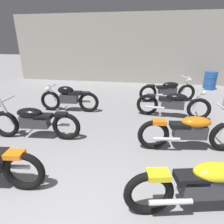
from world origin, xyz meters
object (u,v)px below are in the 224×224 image
object	(u,v)px
oil_drum	(210,81)
motorcycle_right_row_0	(207,184)
motorcycle_right_row_3	(168,90)
motorcycle_left_row_1	(34,121)
motorcycle_left_row_2	(69,98)
motorcycle_right_row_1	(191,131)
motorcycle_right_row_2	(173,103)

from	to	relation	value
oil_drum	motorcycle_right_row_0	bearing A→B (deg)	-106.47
motorcycle_right_row_3	motorcycle_left_row_1	bearing A→B (deg)	-133.61
motorcycle_left_row_2	motorcycle_right_row_1	bearing A→B (deg)	-28.39
motorcycle_left_row_1	motorcycle_right_row_2	size ratio (longest dim) A/B	1.00
motorcycle_right_row_3	motorcycle_right_row_0	bearing A→B (deg)	-90.18
motorcycle_right_row_2	motorcycle_left_row_1	bearing A→B (deg)	-150.24
motorcycle_right_row_1	oil_drum	distance (m)	6.29
motorcycle_left_row_1	motorcycle_right_row_3	xyz separation A→B (m)	(3.40, 3.57, 0.00)
motorcycle_left_row_1	motorcycle_right_row_3	size ratio (longest dim) A/B	1.02
motorcycle_right_row_1	motorcycle_right_row_3	world-z (taller)	same
motorcycle_left_row_1	oil_drum	world-z (taller)	motorcycle_left_row_1
motorcycle_right_row_3	oil_drum	bearing A→B (deg)	47.67
motorcycle_right_row_0	motorcycle_right_row_1	world-z (taller)	same
motorcycle_left_row_2	motorcycle_right_row_1	xyz separation A→B (m)	(3.43, -1.85, -0.01)
motorcycle_right_row_1	motorcycle_right_row_2	distance (m)	1.87
motorcycle_left_row_1	motorcycle_right_row_0	distance (m)	3.72
motorcycle_right_row_2	motorcycle_right_row_0	bearing A→B (deg)	-90.03
motorcycle_right_row_1	motorcycle_right_row_0	bearing A→B (deg)	-94.43
motorcycle_left_row_1	oil_drum	bearing A→B (deg)	46.90
motorcycle_right_row_0	motorcycle_right_row_2	world-z (taller)	same
motorcycle_left_row_2	motorcycle_right_row_3	xyz separation A→B (m)	(3.32, 1.64, -0.01)
motorcycle_left_row_1	motorcycle_right_row_1	distance (m)	3.51
motorcycle_left_row_2	motorcycle_right_row_2	bearing A→B (deg)	0.18
motorcycle_right_row_3	oil_drum	size ratio (longest dim) A/B	2.51
motorcycle_right_row_0	oil_drum	xyz separation A→B (m)	(2.23, 7.54, -0.03)
motorcycle_left_row_2	motorcycle_right_row_1	distance (m)	3.90
motorcycle_right_row_1	motorcycle_right_row_3	size ratio (longest dim) A/B	1.01
motorcycle_left_row_2	motorcycle_right_row_3	world-z (taller)	motorcycle_right_row_3
motorcycle_right_row_2	oil_drum	size ratio (longest dim) A/B	2.55
motorcycle_left_row_1	oil_drum	size ratio (longest dim) A/B	2.55
motorcycle_right_row_2	motorcycle_right_row_3	size ratio (longest dim) A/B	1.02
motorcycle_left_row_1	motorcycle_right_row_0	world-z (taller)	same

